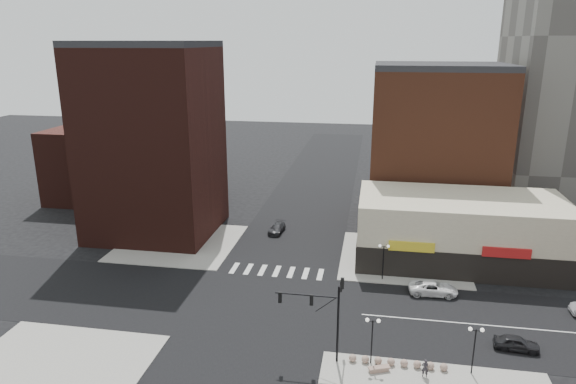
# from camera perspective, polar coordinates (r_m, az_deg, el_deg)

# --- Properties ---
(ground) EXTENTS (240.00, 240.00, 0.00)m
(ground) POSITION_cam_1_polar(r_m,az_deg,el_deg) (53.28, -2.88, -12.53)
(ground) COLOR black
(ground) RESTS_ON ground
(road_ew) EXTENTS (200.00, 14.00, 0.02)m
(road_ew) POSITION_cam_1_polar(r_m,az_deg,el_deg) (53.27, -2.88, -12.52)
(road_ew) COLOR black
(road_ew) RESTS_ON ground
(road_ns) EXTENTS (14.00, 200.00, 0.02)m
(road_ns) POSITION_cam_1_polar(r_m,az_deg,el_deg) (53.27, -2.88, -12.52)
(road_ns) COLOR black
(road_ns) RESTS_ON ground
(sidewalk_nw) EXTENTS (15.00, 15.00, 0.12)m
(sidewalk_nw) POSITION_cam_1_polar(r_m,az_deg,el_deg) (69.83, -11.98, -5.53)
(sidewalk_nw) COLOR gray
(sidewalk_nw) RESTS_ON ground
(sidewalk_ne) EXTENTS (15.00, 15.00, 0.12)m
(sidewalk_ne) POSITION_cam_1_polar(r_m,az_deg,el_deg) (65.33, 12.60, -7.16)
(sidewalk_ne) COLOR gray
(sidewalk_ne) RESTS_ON ground
(sidewalk_sw) EXTENTS (15.00, 15.00, 0.12)m
(sidewalk_sw) POSITION_cam_1_polar(r_m,az_deg,el_deg) (47.36, -25.50, -18.29)
(sidewalk_sw) COLOR gray
(sidewalk_sw) RESTS_ON ground
(building_nw) EXTENTS (16.00, 15.00, 25.00)m
(building_nw) POSITION_cam_1_polar(r_m,az_deg,el_deg) (71.62, -14.77, 5.23)
(building_nw) COLOR black
(building_nw) RESTS_ON ground
(building_nw_low) EXTENTS (20.00, 18.00, 12.00)m
(building_nw_low) POSITION_cam_1_polar(r_m,az_deg,el_deg) (92.20, -17.94, 3.28)
(building_nw_low) COLOR black
(building_nw_low) RESTS_ON ground
(building_ne_midrise) EXTENTS (18.00, 15.00, 22.00)m
(building_ne_midrise) POSITION_cam_1_polar(r_m,az_deg,el_deg) (76.82, 16.02, 4.73)
(building_ne_midrise) COLOR brown
(building_ne_midrise) RESTS_ON ground
(building_ne_row) EXTENTS (24.20, 12.20, 8.00)m
(building_ne_row) POSITION_cam_1_polar(r_m,az_deg,el_deg) (65.32, 18.48, -4.57)
(building_ne_row) COLOR beige
(building_ne_row) RESTS_ON ground
(traffic_signal) EXTENTS (5.59, 3.09, 7.77)m
(traffic_signal) POSITION_cam_1_polar(r_m,az_deg,el_deg) (43.10, 4.35, -12.52)
(traffic_signal) COLOR black
(traffic_signal) RESTS_ON ground
(street_lamp_se_a) EXTENTS (1.22, 0.32, 4.16)m
(street_lamp_se_a) POSITION_cam_1_polar(r_m,az_deg,el_deg) (43.67, 9.37, -14.83)
(street_lamp_se_a) COLOR black
(street_lamp_se_a) RESTS_ON sidewalk_se
(street_lamp_se_b) EXTENTS (1.22, 0.32, 4.16)m
(street_lamp_se_b) POSITION_cam_1_polar(r_m,az_deg,el_deg) (44.49, 20.08, -15.06)
(street_lamp_se_b) COLOR black
(street_lamp_se_b) RESTS_ON sidewalk_se
(street_lamp_ne) EXTENTS (1.22, 0.32, 4.16)m
(street_lamp_ne) POSITION_cam_1_polar(r_m,az_deg,el_deg) (57.98, 10.58, -6.68)
(street_lamp_ne) COLOR black
(street_lamp_ne) RESTS_ON sidewalk_ne
(bollard_row) EXTENTS (7.98, 0.63, 0.63)m
(bollard_row) POSITION_cam_1_polar(r_m,az_deg,el_deg) (45.29, 12.08, -18.03)
(bollard_row) COLOR gray
(bollard_row) RESTS_ON sidewalk_se
(white_suv) EXTENTS (5.16, 2.52, 1.41)m
(white_suv) POSITION_cam_1_polar(r_m,az_deg,el_deg) (57.19, 15.83, -10.24)
(white_suv) COLOR white
(white_suv) RESTS_ON ground
(dark_sedan_east) EXTENTS (3.89, 1.85, 1.28)m
(dark_sedan_east) POSITION_cam_1_polar(r_m,az_deg,el_deg) (50.40, 24.05, -15.08)
(dark_sedan_east) COLOR black
(dark_sedan_east) RESTS_ON ground
(dark_sedan_north) EXTENTS (2.09, 4.39, 1.24)m
(dark_sedan_north) POSITION_cam_1_polar(r_m,az_deg,el_deg) (71.79, -1.25, -4.06)
(dark_sedan_north) COLOR black
(dark_sedan_north) RESTS_ON ground
(pedestrian) EXTENTS (0.59, 0.41, 1.56)m
(pedestrian) POSITION_cam_1_polar(r_m,az_deg,el_deg) (44.32, 14.98, -18.38)
(pedestrian) COLOR #272329
(pedestrian) RESTS_ON sidewalk_se
(stone_bench) EXTENTS (1.84, 1.17, 0.41)m
(stone_bench) POSITION_cam_1_polar(r_m,az_deg,el_deg) (44.46, 10.08, -18.79)
(stone_bench) COLOR gray
(stone_bench) RESTS_ON sidewalk_se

